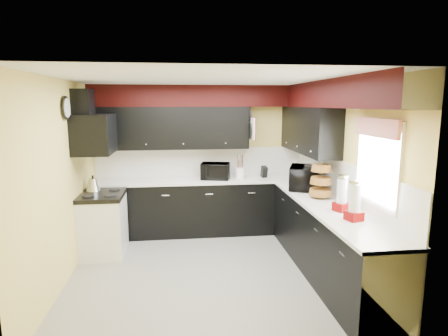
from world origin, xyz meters
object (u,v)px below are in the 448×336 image
toaster_oven (215,171)px  knife_block (264,172)px  utensil_crock (240,173)px  microwave (304,178)px  kettle (93,185)px

toaster_oven → knife_block: (0.85, 0.04, -0.04)m
toaster_oven → knife_block: size_ratio=2.45×
toaster_oven → utensil_crock: (0.43, 0.02, -0.05)m
microwave → knife_block: (-0.40, 0.91, -0.07)m
microwave → knife_block: size_ratio=3.19×
microwave → utensil_crock: size_ratio=3.43×
microwave → utensil_crock: microwave is taller
toaster_oven → kettle: 1.97m
microwave → kettle: 3.16m
knife_block → kettle: knife_block is taller
toaster_oven → microwave: (1.25, -0.88, 0.03)m
microwave → knife_block: 1.00m
toaster_oven → kettle: size_ratio=2.27×
toaster_oven → knife_block: toaster_oven is taller
toaster_oven → microwave: bearing=-21.5°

